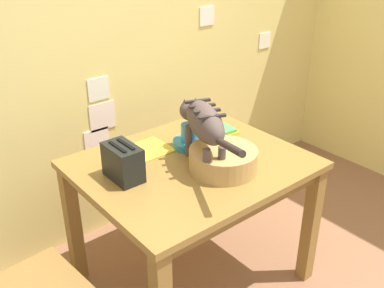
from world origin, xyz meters
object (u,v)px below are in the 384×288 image
Objects in this scene: toaster at (123,162)px; book_stack at (220,132)px; wicker_basket at (223,159)px; saucer_bowl at (190,143)px; cat at (203,123)px; coffee_mug at (190,132)px; dining_table at (192,178)px; magazine at (145,151)px.

book_stack is at bearing 5.99° from toaster.
wicker_basket is at bearing -29.60° from toaster.
book_stack is at bearing 3.07° from saucer_bowl.
saucer_bowl is (0.08, 0.20, -0.21)m from cat.
coffee_mug is at bearing 89.18° from cat.
cat is 0.30m from saucer_bowl.
dining_table is 0.25m from coffee_mug.
saucer_bowl is 0.25m from magazine.
toaster is at bearing -144.82° from magazine.
toaster reaches higher than dining_table.
toaster is at bearing -174.01° from book_stack.
toaster is (-0.45, -0.06, 0.07)m from saucer_bowl.
dining_table is 7.98× the size of coffee_mug.
magazine is at bearing 136.38° from cat.
magazine is (-0.22, 0.11, -0.08)m from coffee_mug.
cat is 0.42m from toaster.
dining_table is at bearing 112.50° from wicker_basket.
coffee_mug is 0.46m from toaster.
cat is 2.05× the size of wicker_basket.
saucer_bowl is 0.07m from coffee_mug.
coffee_mug is 0.71× the size of book_stack.
coffee_mug is 0.30m from wicker_basket.
magazine is at bearing 36.28° from toaster.
coffee_mug is at bearing -176.89° from book_stack.
coffee_mug is (0.10, 0.14, 0.18)m from dining_table.
magazine is at bearing 167.75° from book_stack.
cat is 0.20m from wicker_basket.
magazine is at bearing 153.86° from coffee_mug.
cat is 4.95× the size of coffee_mug.
magazine is (-0.22, 0.11, -0.02)m from saucer_bowl.
saucer_bowl is at bearing 83.47° from wicker_basket.
book_stack is at bearing 55.98° from cat.
magazine is 0.46m from book_stack.
book_stack is (0.45, -0.10, 0.01)m from magazine.
toaster is at bearing -172.59° from coffee_mug.
saucer_bowl reaches higher than book_stack.
cat is at bearing -145.62° from book_stack.
cat is 3.51× the size of book_stack.
toaster is at bearing 167.37° from dining_table.
wicker_basket reaches higher than magazine.
book_stack is at bearing 3.11° from coffee_mug.
cat reaches higher than magazine.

